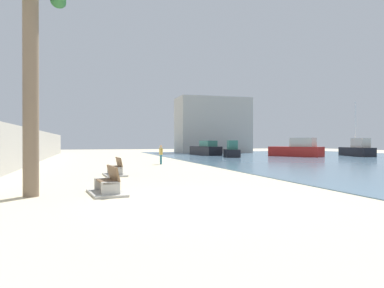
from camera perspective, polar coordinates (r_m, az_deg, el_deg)
The scene contains 13 objects.
ground_plane at distance 28.79m, azimuth -10.74°, elevation -3.29°, with size 120.00×120.00×0.00m, color beige.
seawall at distance 29.00m, azimuth -25.67°, elevation -0.44°, with size 0.80×64.00×2.88m, color #ADAAA3.
water_bay at distance 39.19m, azimuth 26.86°, elevation -2.33°, with size 36.00×68.00×0.04m, color slate.
palm_tree at distance 13.70m, azimuth -24.53°, elevation 18.77°, with size 3.12×3.20×8.29m.
bench_near at distance 12.80m, azimuth -13.41°, elevation -6.78°, with size 1.38×2.23×0.98m.
bench_far at distance 19.73m, azimuth -12.20°, elevation -4.28°, with size 1.25×2.18×0.98m.
person_walking at distance 28.95m, azimuth -5.00°, elevation -1.47°, with size 0.25×0.52×1.58m.
boat_outer at distance 59.33m, azimuth 16.22°, elevation -0.86°, with size 2.91×5.45×1.51m.
boat_nearest at distance 49.20m, azimuth 24.99°, elevation -0.79°, with size 2.71×6.24×6.95m.
boat_distant at distance 42.65m, azimuth 6.38°, elevation -1.11°, with size 2.91×5.43×1.96m.
boat_far_left at distance 48.29m, azimuth 2.20°, elevation -0.88°, with size 2.59×6.82×1.95m.
boat_mid_bay at distance 45.46m, azimuth 16.50°, elevation -0.85°, with size 5.16×6.59×2.28m.
harbor_building at distance 60.12m, azimuth 3.35°, elevation 2.99°, with size 12.00×6.00×9.20m, color #ADAAA3.
Camera 1 is at (-2.72, -10.60, 1.82)m, focal length 33.27 mm.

